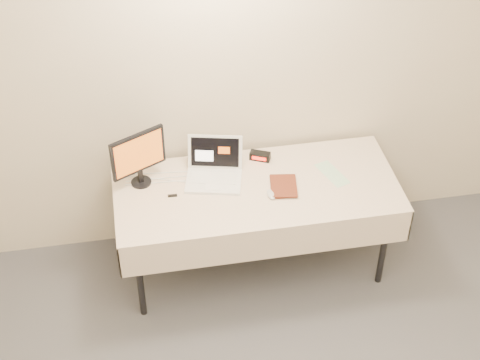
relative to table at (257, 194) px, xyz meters
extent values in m
cube|color=beige|center=(0.00, 0.45, 0.67)|extent=(4.00, 0.10, 2.70)
cylinder|color=black|center=(-0.82, -0.30, -0.33)|extent=(0.04, 0.04, 0.69)
cylinder|color=black|center=(0.82, -0.30, -0.33)|extent=(0.04, 0.04, 0.69)
cylinder|color=black|center=(-0.82, 0.29, -0.33)|extent=(0.04, 0.04, 0.69)
cylinder|color=black|center=(0.82, 0.29, -0.33)|extent=(0.04, 0.04, 0.69)
cube|color=gray|center=(0.00, 0.00, 0.03)|extent=(1.80, 0.75, 0.04)
cube|color=beige|center=(0.00, 0.00, 0.06)|extent=(1.86, 0.81, 0.01)
cube|color=beige|center=(0.00, -0.40, -0.07)|extent=(1.86, 0.01, 0.25)
cube|color=beige|center=(0.00, 0.40, -0.07)|extent=(1.86, 0.01, 0.25)
cube|color=beige|center=(-0.93, 0.00, -0.07)|extent=(0.01, 0.81, 0.25)
cube|color=beige|center=(0.93, 0.00, -0.07)|extent=(0.01, 0.81, 0.25)
cube|color=white|center=(-0.27, 0.10, 0.07)|extent=(0.41, 0.33, 0.02)
cube|color=white|center=(-0.23, 0.25, 0.19)|extent=(0.37, 0.16, 0.23)
cube|color=black|center=(-0.23, 0.25, 0.19)|extent=(0.32, 0.13, 0.20)
cylinder|color=black|center=(-0.74, 0.18, 0.07)|extent=(0.18, 0.18, 0.01)
cube|color=black|center=(-0.74, 0.18, 0.12)|extent=(0.03, 0.03, 0.10)
cube|color=black|center=(-0.74, 0.18, 0.31)|extent=(0.35, 0.19, 0.29)
cube|color=orange|center=(-0.74, 0.18, 0.31)|extent=(0.31, 0.15, 0.25)
imported|color=#9A391C|center=(0.09, -0.02, 0.18)|extent=(0.17, 0.05, 0.23)
cube|color=black|center=(0.08, 0.28, 0.09)|extent=(0.15, 0.11, 0.06)
cube|color=#FF200C|center=(0.07, 0.26, 0.09)|extent=(0.09, 0.04, 0.03)
ellipsoid|color=silver|center=(0.07, -0.10, 0.07)|extent=(0.06, 0.10, 0.02)
cube|color=#B1DFB3|center=(0.52, 0.05, 0.06)|extent=(0.19, 0.30, 0.00)
cube|color=black|center=(-0.55, 0.01, 0.07)|extent=(0.06, 0.02, 0.01)
camera|label=1|loc=(-0.75, -3.56, 3.18)|focal=55.00mm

